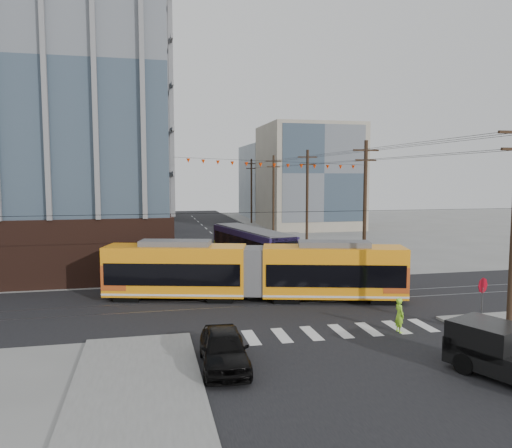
# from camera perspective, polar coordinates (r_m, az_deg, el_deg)

# --- Properties ---
(ground) EXTENTS (160.00, 160.00, 0.00)m
(ground) POSITION_cam_1_polar(r_m,az_deg,el_deg) (29.51, 5.95, -10.48)
(ground) COLOR slate
(bg_bldg_nw_near) EXTENTS (18.00, 16.00, 18.00)m
(bg_bldg_nw_near) POSITION_cam_1_polar(r_m,az_deg,el_deg) (79.31, -18.33, 5.87)
(bg_bldg_nw_near) COLOR #8C99A5
(bg_bldg_nw_near) RESTS_ON ground
(bg_bldg_ne_near) EXTENTS (14.00, 14.00, 16.00)m
(bg_bldg_ne_near) POSITION_cam_1_polar(r_m,az_deg,el_deg) (78.97, 6.04, 5.39)
(bg_bldg_ne_near) COLOR gray
(bg_bldg_ne_near) RESTS_ON ground
(bg_bldg_nw_far) EXTENTS (16.00, 18.00, 20.00)m
(bg_bldg_nw_far) POSITION_cam_1_polar(r_m,az_deg,el_deg) (99.04, -15.44, 6.40)
(bg_bldg_nw_far) COLOR gray
(bg_bldg_nw_far) RESTS_ON ground
(bg_bldg_ne_far) EXTENTS (16.00, 16.00, 14.00)m
(bg_bldg_ne_far) POSITION_cam_1_polar(r_m,az_deg,el_deg) (98.68, 3.44, 4.85)
(bg_bldg_ne_far) COLOR #8C99A5
(bg_bldg_ne_far) RESTS_ON ground
(utility_pole_far) EXTENTS (0.30, 0.30, 11.00)m
(utility_pole_far) POSITION_cam_1_polar(r_m,az_deg,el_deg) (84.77, -0.53, 3.74)
(utility_pole_far) COLOR black
(utility_pole_far) RESTS_ON ground
(streetcar) EXTENTS (19.55, 7.67, 3.76)m
(streetcar) POSITION_cam_1_polar(r_m,az_deg,el_deg) (32.79, -0.22, -5.45)
(streetcar) COLOR orange
(streetcar) RESTS_ON ground
(city_bus) EXTENTS (5.30, 12.76, 3.53)m
(city_bus) POSITION_cam_1_polar(r_m,az_deg,el_deg) (44.49, -0.49, -2.70)
(city_bus) COLOR #271B4B
(city_bus) RESTS_ON ground
(black_sedan) EXTENTS (2.27, 5.01, 1.67)m
(black_sedan) POSITION_cam_1_polar(r_m,az_deg,el_deg) (21.81, -3.69, -14.01)
(black_sedan) COLOR black
(black_sedan) RESTS_ON ground
(parked_car_silver) EXTENTS (2.39, 4.79, 1.51)m
(parked_car_silver) POSITION_cam_1_polar(r_m,az_deg,el_deg) (40.37, -7.08, -5.04)
(parked_car_silver) COLOR #A7ADC1
(parked_car_silver) RESTS_ON ground
(parked_car_white) EXTENTS (1.88, 4.28, 1.22)m
(parked_car_white) POSITION_cam_1_polar(r_m,az_deg,el_deg) (46.33, -7.85, -3.87)
(parked_car_white) COLOR silver
(parked_car_white) RESTS_ON ground
(parked_car_grey) EXTENTS (2.24, 4.34, 1.17)m
(parked_car_grey) POSITION_cam_1_polar(r_m,az_deg,el_deg) (51.21, -8.91, -3.02)
(parked_car_grey) COLOR slate
(parked_car_grey) RESTS_ON ground
(pedestrian) EXTENTS (0.45, 0.67, 1.82)m
(pedestrian) POSITION_cam_1_polar(r_m,az_deg,el_deg) (27.37, 16.07, -9.97)
(pedestrian) COLOR #A1F52D
(pedestrian) RESTS_ON ground
(stop_sign) EXTENTS (1.08, 1.08, 2.70)m
(stop_sign) POSITION_cam_1_polar(r_m,az_deg,el_deg) (28.69, 24.41, -8.63)
(stop_sign) COLOR #A10111
(stop_sign) RESTS_ON ground
(jersey_barrier) EXTENTS (1.87, 3.78, 0.74)m
(jersey_barrier) POSITION_cam_1_polar(r_m,az_deg,el_deg) (43.10, 11.51, -4.96)
(jersey_barrier) COLOR gray
(jersey_barrier) RESTS_ON ground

